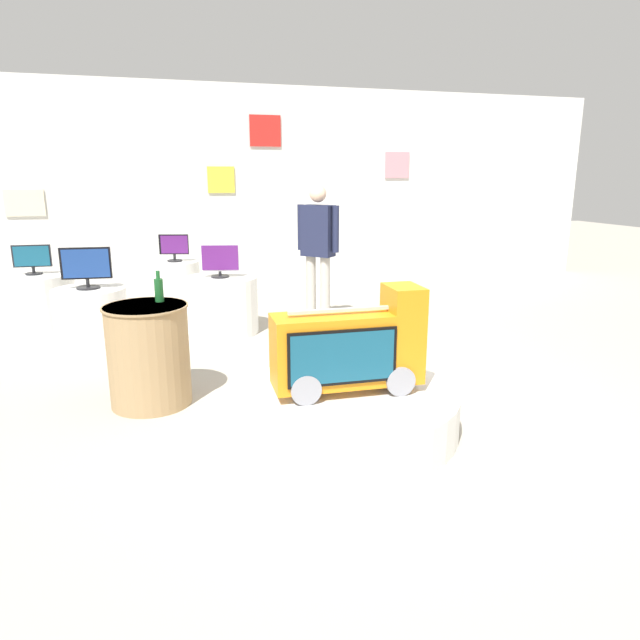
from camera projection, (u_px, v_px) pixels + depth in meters
The scene contains 15 objects.
ground_plane at pixel (358, 401), 4.72m from camera, with size 30.00×30.00×0.00m, color #A8A091.
back_wall_display at pixel (249, 190), 8.94m from camera, with size 12.22×0.13×3.15m.
main_display_pedestal at pixel (346, 411), 4.15m from camera, with size 1.61×1.61×0.31m, color white.
novelty_firetruck_tv at pixel (350, 350), 4.03m from camera, with size 1.08×0.43×0.75m.
display_pedestal_left_rear at pixel (222, 305), 6.69m from camera, with size 0.85×0.85×0.66m, color white.
tv_on_left_rear at pixel (220, 260), 6.56m from camera, with size 0.45×0.21×0.39m.
display_pedestal_center_rear at pixel (38, 301), 6.88m from camera, with size 0.88×0.88×0.66m, color white.
tv_on_center_rear at pixel (32, 258), 6.75m from camera, with size 0.43×0.19×0.35m.
display_pedestal_right_rear at pixel (92, 319), 6.05m from camera, with size 0.75×0.75×0.66m, color white.
tv_on_right_rear at pixel (86, 267), 5.90m from camera, with size 0.50×0.23×0.43m.
display_pedestal_far_right at pixel (176, 285), 7.89m from camera, with size 0.65×0.65×0.66m, color white.
tv_on_far_right at pixel (174, 247), 7.75m from camera, with size 0.39×0.20×0.37m.
side_table_round at pixel (149, 354), 4.58m from camera, with size 0.67×0.67×0.82m.
bottle_on_side_table at pixel (159, 289), 4.59m from camera, with size 0.07×0.07×0.25m.
shopper_browsing_near_truck at pixel (318, 245), 6.84m from camera, with size 0.41×0.43×1.70m.
Camera 1 is at (-1.57, -4.13, 1.83)m, focal length 31.95 mm.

